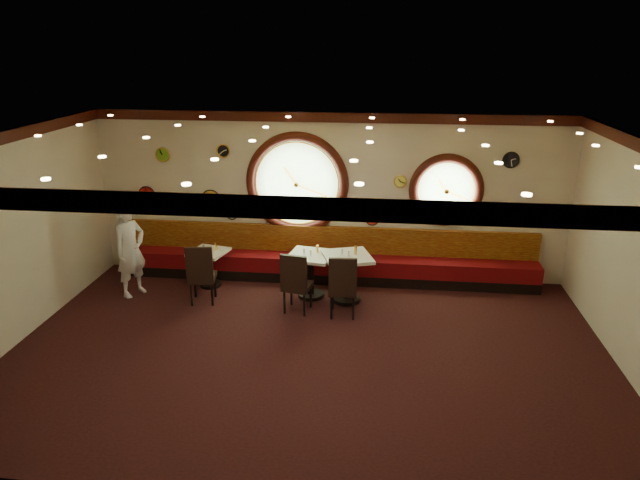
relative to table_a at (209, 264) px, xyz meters
The scene contains 40 objects.
floor 3.11m from the table_a, 45.15° to the right, with size 9.00×6.00×0.00m, color black.
ceiling 4.13m from the table_a, 45.15° to the right, with size 9.00×6.00×0.02m, color gold.
wall_back 2.59m from the table_a, 20.56° to the left, with size 9.00×0.02×3.20m, color beige.
wall_front 5.74m from the table_a, 67.26° to the right, with size 9.00×0.02×3.20m, color beige.
wall_left 3.39m from the table_a, 136.80° to the right, with size 0.02×6.00×3.20m, color beige.
molding_back 3.52m from the table_a, 19.40° to the left, with size 9.00×0.10×0.18m, color #340F09.
molding_front 6.18m from the table_a, 67.06° to the right, with size 9.00×0.10×0.18m, color #340F09.
banquette_base 2.26m from the table_a, 13.84° to the left, with size 8.00×0.55×0.20m, color black.
banquette_seat 2.24m from the table_a, 13.84° to the left, with size 8.00×0.55×0.30m, color #5A070D.
banquette_back 2.32m from the table_a, 19.16° to the left, with size 8.00×0.10×0.55m, color #661508.
porthole_left_glass 2.26m from the table_a, 27.25° to the left, with size 1.66×1.66×0.02m, color #8DBD71.
porthole_left_frame 2.25m from the table_a, 26.82° to the left, with size 1.98×1.98×0.18m, color #340F09.
porthole_left_ring 2.24m from the table_a, 25.94° to the left, with size 1.61×1.61×0.03m, color gold.
porthole_right_glass 4.65m from the table_a, 10.50° to the left, with size 1.10×1.10×0.02m, color #8DBD71.
porthole_right_frame 4.65m from the table_a, 10.31° to the left, with size 1.38×1.38×0.18m, color #340F09.
porthole_right_ring 4.64m from the table_a, ahead, with size 1.09×1.09×0.03m, color gold.
wall_clock_0 1.12m from the table_a, 70.58° to the left, with size 0.20×0.20×0.03m, color silver.
wall_clock_1 2.30m from the table_a, 142.94° to the left, with size 0.26×0.26×0.03m, color #67AF23.
wall_clock_2 1.31m from the table_a, 99.28° to the left, with size 0.36×0.36×0.03m, color gold.
wall_clock_3 3.91m from the table_a, 12.41° to the left, with size 0.22×0.22×0.03m, color #FFF954.
wall_clock_4 5.86m from the table_a, ahead, with size 0.28×0.28×0.03m, color black.
wall_clock_5 1.96m from the table_a, 151.48° to the left, with size 0.32×0.32×0.03m, color red.
wall_clock_6 3.21m from the table_a, 14.38° to the left, with size 0.24×0.24×0.03m, color red.
wall_clock_7 2.16m from the table_a, 77.40° to the left, with size 0.24×0.24×0.03m, color black.
table_a is the anchor object (origin of this frame).
table_b 1.98m from the table_a, ahead, with size 0.86×0.86×0.82m.
table_c 2.66m from the table_a, ahead, with size 1.00×1.00×0.87m.
chair_a 0.80m from the table_a, 82.84° to the right, with size 0.52×0.52×0.68m.
chair_b 2.04m from the table_a, 27.76° to the right, with size 0.53×0.53×0.67m.
chair_c 2.80m from the table_a, 21.47° to the right, with size 0.48×0.48×0.68m.
condiment_a_salt 0.32m from the table_a, behind, with size 0.04×0.04×0.10m, color silver.
condiment_b_salt 1.90m from the table_a, ahead, with size 0.03×0.03×0.09m, color silver.
condiment_c_salt 2.61m from the table_a, ahead, with size 0.04×0.04×0.10m, color silver.
condiment_a_pepper 0.32m from the table_a, 97.12° to the right, with size 0.04×0.04×0.10m, color silver.
condiment_b_pepper 2.05m from the table_a, ahead, with size 0.04×0.04×0.11m, color silver.
condiment_c_pepper 2.73m from the table_a, ahead, with size 0.03×0.03×0.09m, color silver.
condiment_a_bottle 0.37m from the table_a, 28.61° to the left, with size 0.05×0.05×0.15m, color gold.
condiment_b_bottle 2.13m from the table_a, ahead, with size 0.04×0.04×0.14m, color gold.
condiment_c_bottle 2.83m from the table_a, ahead, with size 0.05×0.05×0.16m, color gold.
waiter 1.44m from the table_a, 157.87° to the right, with size 0.63×0.41×1.72m, color white.
Camera 1 is at (1.03, -7.50, 4.45)m, focal length 32.00 mm.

